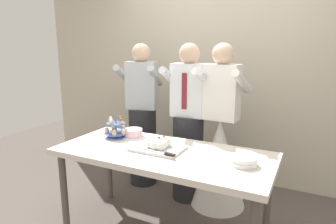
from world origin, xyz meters
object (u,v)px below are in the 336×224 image
object	(u,v)px
dessert_table	(163,159)
person_groom	(188,132)
cupcake_stand	(116,129)
plate_stack	(244,161)
round_cake	(133,133)
person_guest	(142,123)
main_cake_tray	(158,145)
person_bride	(219,151)

from	to	relation	value
dessert_table	person_groom	xyz separation A→B (m)	(-0.07, 0.71, 0.05)
dessert_table	cupcake_stand	distance (m)	0.61
plate_stack	person_groom	bearing A→B (deg)	136.26
dessert_table	round_cake	distance (m)	0.50
cupcake_stand	person_guest	world-z (taller)	person_guest
cupcake_stand	round_cake	distance (m)	0.17
dessert_table	plate_stack	xyz separation A→B (m)	(0.67, 0.00, 0.11)
dessert_table	round_cake	xyz separation A→B (m)	(-0.43, 0.22, 0.11)
main_cake_tray	plate_stack	bearing A→B (deg)	-0.65
round_cake	person_groom	xyz separation A→B (m)	(0.36, 0.49, -0.07)
cupcake_stand	person_groom	xyz separation A→B (m)	(0.50, 0.57, -0.11)
main_cake_tray	plate_stack	size ratio (longest dim) A/B	2.17
cupcake_stand	main_cake_tray	xyz separation A→B (m)	(0.52, -0.12, -0.04)
main_cake_tray	person_guest	xyz separation A→B (m)	(-0.65, 0.80, -0.07)
person_bride	main_cake_tray	bearing A→B (deg)	-114.44
dessert_table	main_cake_tray	bearing A→B (deg)	164.49
person_bride	person_guest	xyz separation A→B (m)	(-0.97, 0.10, 0.16)
main_cake_tray	person_bride	size ratio (longest dim) A/B	0.26
person_bride	round_cake	bearing A→B (deg)	-144.89
plate_stack	person_bride	distance (m)	0.84
main_cake_tray	person_bride	world-z (taller)	person_bride
main_cake_tray	person_guest	bearing A→B (deg)	128.99
cupcake_stand	plate_stack	xyz separation A→B (m)	(1.24, -0.13, -0.05)
person_guest	main_cake_tray	bearing A→B (deg)	-51.01
dessert_table	person_bride	distance (m)	0.78
cupcake_stand	person_bride	bearing A→B (deg)	34.41
dessert_table	main_cake_tray	xyz separation A→B (m)	(-0.05, 0.01, 0.12)
person_groom	main_cake_tray	bearing A→B (deg)	-88.23
dessert_table	person_bride	xyz separation A→B (m)	(0.27, 0.72, -0.12)
person_groom	round_cake	bearing A→B (deg)	-126.73
person_groom	plate_stack	bearing A→B (deg)	-43.74
dessert_table	plate_stack	distance (m)	0.68
dessert_table	person_guest	distance (m)	1.07
dessert_table	person_guest	size ratio (longest dim) A/B	1.08
round_cake	person_groom	world-z (taller)	person_groom
person_groom	person_guest	world-z (taller)	same
round_cake	person_bride	distance (m)	0.89
plate_stack	person_groom	world-z (taller)	person_groom
round_cake	person_bride	size ratio (longest dim) A/B	0.14
round_cake	person_guest	bearing A→B (deg)	113.88
person_bride	person_guest	bearing A→B (deg)	174.10
plate_stack	person_bride	size ratio (longest dim) A/B	0.12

